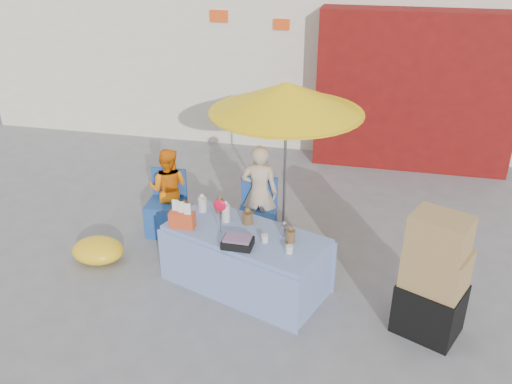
% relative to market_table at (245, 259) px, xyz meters
% --- Properties ---
extents(ground, '(80.00, 80.00, 0.00)m').
position_rel_market_table_xyz_m(ground, '(-0.30, -0.16, -0.36)').
color(ground, slate).
rests_on(ground, ground).
extents(market_table, '(2.02, 1.44, 1.11)m').
position_rel_market_table_xyz_m(market_table, '(0.00, 0.00, 0.00)').
color(market_table, '#7C92C6').
rests_on(market_table, ground).
extents(chair_left, '(0.51, 0.50, 0.85)m').
position_rel_market_table_xyz_m(chair_left, '(-1.33, 0.97, -0.11)').
color(chair_left, '#204996').
rests_on(chair_left, ground).
extents(chair_right, '(0.51, 0.50, 0.85)m').
position_rel_market_table_xyz_m(chair_right, '(-0.08, 0.97, -0.11)').
color(chair_right, '#204996').
rests_on(chair_right, ground).
extents(vendor_orange, '(0.59, 0.47, 1.15)m').
position_rel_market_table_xyz_m(vendor_orange, '(-1.33, 1.10, 0.21)').
color(vendor_orange, orange).
rests_on(vendor_orange, ground).
extents(vendor_beige, '(0.50, 0.34, 1.31)m').
position_rel_market_table_xyz_m(vendor_beige, '(-0.08, 1.10, 0.29)').
color(vendor_beige, '#C8AB8D').
rests_on(vendor_beige, ground).
extents(umbrella, '(1.90, 1.90, 2.09)m').
position_rel_market_table_xyz_m(umbrella, '(0.22, 1.25, 1.53)').
color(umbrella, gray).
rests_on(umbrella, ground).
extents(box_stack, '(0.76, 0.71, 1.35)m').
position_rel_market_table_xyz_m(box_stack, '(2.00, -0.36, 0.26)').
color(box_stack, black).
rests_on(box_stack, ground).
extents(tarp_bundle, '(0.81, 0.75, 0.29)m').
position_rel_market_table_xyz_m(tarp_bundle, '(-1.90, 0.10, -0.22)').
color(tarp_bundle, yellow).
rests_on(tarp_bundle, ground).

